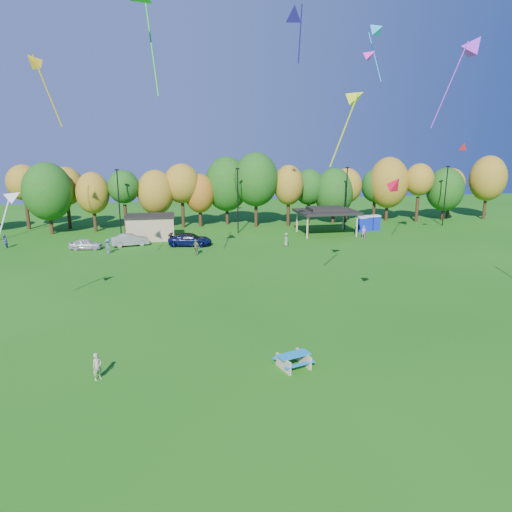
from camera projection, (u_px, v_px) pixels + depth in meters
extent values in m
plane|color=#19600F|center=(310.00, 363.00, 26.19)|extent=(160.00, 160.00, 0.00)
cylinder|color=black|center=(28.00, 215.00, 67.19)|extent=(0.50, 0.50, 4.12)
ellipsoid|color=olive|center=(24.00, 183.00, 66.04)|extent=(4.78, 4.78, 5.18)
cylinder|color=black|center=(51.00, 222.00, 63.53)|extent=(0.50, 0.50, 3.56)
ellipsoid|color=#144C0F|center=(48.00, 192.00, 62.54)|extent=(6.62, 6.62, 8.00)
cylinder|color=black|center=(69.00, 216.00, 67.67)|extent=(0.50, 0.50, 3.79)
ellipsoid|color=olive|center=(66.00, 186.00, 66.61)|extent=(4.94, 4.94, 5.58)
cylinder|color=black|center=(95.00, 220.00, 65.39)|extent=(0.50, 0.50, 3.34)
ellipsoid|color=olive|center=(93.00, 193.00, 64.46)|extent=(4.61, 4.61, 5.88)
cylinder|color=black|center=(126.00, 218.00, 65.97)|extent=(0.50, 0.50, 3.82)
ellipsoid|color=#144C0F|center=(124.00, 187.00, 64.91)|extent=(4.43, 4.43, 4.73)
cylinder|color=black|center=(157.00, 218.00, 67.47)|extent=(0.50, 0.50, 3.25)
ellipsoid|color=olive|center=(156.00, 192.00, 66.57)|extent=(5.33, 5.33, 6.53)
cylinder|color=black|center=(183.00, 214.00, 68.64)|extent=(0.50, 0.50, 3.96)
ellipsoid|color=olive|center=(182.00, 183.00, 67.54)|extent=(5.31, 5.31, 5.82)
cylinder|color=black|center=(200.00, 217.00, 69.49)|extent=(0.50, 0.50, 3.05)
ellipsoid|color=#995914|center=(200.00, 193.00, 68.64)|extent=(4.54, 4.54, 5.87)
cylinder|color=black|center=(227.00, 212.00, 71.32)|extent=(0.50, 0.50, 3.77)
ellipsoid|color=#144C0F|center=(227.00, 184.00, 70.27)|extent=(6.69, 6.69, 8.35)
cylinder|color=black|center=(256.00, 213.00, 69.15)|extent=(0.50, 0.50, 4.28)
ellipsoid|color=#144C0F|center=(256.00, 180.00, 67.96)|extent=(6.64, 6.64, 8.01)
cylinder|color=black|center=(288.00, 214.00, 69.81)|extent=(0.50, 0.50, 3.76)
ellipsoid|color=olive|center=(289.00, 185.00, 68.77)|extent=(4.49, 4.49, 6.02)
cylinder|color=black|center=(308.00, 212.00, 72.51)|extent=(0.50, 0.50, 3.43)
ellipsoid|color=#144C0F|center=(309.00, 187.00, 71.56)|extent=(4.77, 4.77, 5.63)
cylinder|color=black|center=(333.00, 214.00, 72.46)|extent=(0.50, 0.50, 2.95)
ellipsoid|color=#144C0F|center=(334.00, 192.00, 71.64)|extent=(6.14, 6.14, 7.54)
cylinder|color=black|center=(345.00, 211.00, 73.25)|extent=(0.50, 0.50, 3.52)
ellipsoid|color=olive|center=(347.00, 186.00, 72.27)|extent=(4.78, 4.78, 5.53)
cylinder|color=black|center=(374.00, 209.00, 75.89)|extent=(0.50, 0.50, 3.39)
ellipsoid|color=#144C0F|center=(375.00, 186.00, 74.95)|extent=(4.54, 4.54, 5.46)
cylinder|color=black|center=(387.00, 209.00, 74.93)|extent=(0.50, 0.50, 3.72)
ellipsoid|color=olive|center=(388.00, 183.00, 73.90)|extent=(6.32, 6.32, 8.24)
cylinder|color=black|center=(417.00, 209.00, 73.81)|extent=(0.50, 0.50, 4.06)
ellipsoid|color=olive|center=(419.00, 180.00, 72.68)|extent=(4.50, 4.50, 5.13)
cylinder|color=black|center=(443.00, 211.00, 75.38)|extent=(0.50, 0.50, 3.05)
ellipsoid|color=#144C0F|center=(445.00, 189.00, 74.53)|extent=(5.97, 5.97, 7.05)
cylinder|color=black|center=(448.00, 208.00, 77.15)|extent=(0.50, 0.50, 3.55)
ellipsoid|color=olive|center=(451.00, 183.00, 76.16)|extent=(4.60, 4.60, 4.99)
cylinder|color=black|center=(485.00, 207.00, 76.35)|extent=(0.50, 0.50, 4.07)
ellipsoid|color=olive|center=(488.00, 178.00, 75.22)|extent=(5.83, 5.83, 7.42)
cylinder|color=black|center=(119.00, 204.00, 60.68)|extent=(0.16, 0.16, 9.00)
cube|color=black|center=(117.00, 170.00, 59.61)|extent=(0.50, 0.25, 0.18)
cylinder|color=black|center=(238.00, 201.00, 63.63)|extent=(0.16, 0.16, 9.00)
cube|color=black|center=(238.00, 169.00, 62.55)|extent=(0.50, 0.25, 0.18)
cylinder|color=black|center=(346.00, 199.00, 66.57)|extent=(0.16, 0.16, 9.00)
cube|color=black|center=(348.00, 168.00, 65.50)|extent=(0.50, 0.25, 0.18)
cylinder|color=black|center=(445.00, 197.00, 69.52)|extent=(0.16, 0.16, 9.00)
cube|color=black|center=(448.00, 167.00, 68.45)|extent=(0.50, 0.25, 0.18)
cube|color=tan|center=(151.00, 228.00, 60.22)|extent=(6.00, 4.00, 3.00)
cube|color=black|center=(150.00, 216.00, 59.83)|extent=(6.30, 4.30, 0.25)
cylinder|color=tan|center=(307.00, 227.00, 60.66)|extent=(0.24, 0.24, 3.00)
cylinder|color=tan|center=(357.00, 226.00, 61.95)|extent=(0.24, 0.24, 3.00)
cylinder|color=tan|center=(297.00, 221.00, 65.43)|extent=(0.24, 0.24, 3.00)
cylinder|color=tan|center=(343.00, 220.00, 66.72)|extent=(0.24, 0.24, 3.00)
cube|color=black|center=(327.00, 212.00, 63.30)|extent=(8.20, 6.20, 0.35)
cube|color=black|center=(327.00, 209.00, 63.20)|extent=(5.00, 3.50, 0.45)
cube|color=#0E24B8|center=(361.00, 225.00, 65.50)|extent=(1.10, 1.10, 2.00)
cube|color=silver|center=(362.00, 217.00, 65.24)|extent=(1.15, 1.15, 0.18)
cube|color=#0E24B8|center=(368.00, 224.00, 66.47)|extent=(1.10, 1.10, 2.00)
cube|color=silver|center=(368.00, 216.00, 66.21)|extent=(1.15, 1.15, 0.18)
cube|color=#0E24B8|center=(375.00, 223.00, 66.88)|extent=(1.10, 1.10, 2.00)
cube|color=silver|center=(376.00, 216.00, 66.62)|extent=(1.15, 1.15, 0.18)
cube|color=tan|center=(283.00, 364.00, 25.36)|extent=(0.55, 1.47, 0.74)
cube|color=tan|center=(304.00, 359.00, 25.96)|extent=(0.55, 1.47, 0.74)
cube|color=#1785CA|center=(294.00, 355.00, 25.56)|extent=(2.00, 1.27, 0.06)
cube|color=#1785CA|center=(300.00, 365.00, 25.09)|extent=(1.85, 0.78, 0.05)
cube|color=#1785CA|center=(288.00, 355.00, 26.19)|extent=(1.85, 0.78, 0.05)
imported|color=tan|center=(97.00, 367.00, 24.23)|extent=(0.65, 0.63, 1.51)
imported|color=silver|center=(86.00, 244.00, 54.45)|extent=(3.94, 1.98, 1.29)
imported|color=gray|center=(130.00, 240.00, 56.39)|extent=(4.75, 2.45, 1.49)
imported|color=#0C134A|center=(190.00, 240.00, 56.51)|extent=(5.71, 3.53, 1.48)
imported|color=black|center=(190.00, 239.00, 56.71)|extent=(5.47, 2.99, 1.50)
imported|color=#47519D|center=(108.00, 246.00, 52.36)|extent=(0.94, 1.25, 1.71)
imported|color=olive|center=(196.00, 247.00, 51.69)|extent=(1.05, 1.08, 1.82)
imported|color=#64845A|center=(286.00, 240.00, 56.05)|extent=(0.65, 0.91, 1.72)
imported|color=#CB60C5|center=(364.00, 232.00, 61.09)|extent=(0.63, 0.44, 1.65)
imported|color=#4B469B|center=(5.00, 241.00, 55.07)|extent=(0.66, 0.83, 1.66)
cylinder|color=green|center=(152.00, 49.00, 31.85)|extent=(0.73, 2.43, 6.61)
cone|color=yellow|center=(33.00, 60.00, 32.54)|extent=(1.89, 1.90, 1.55)
cylinder|color=yellow|center=(48.00, 92.00, 32.23)|extent=(1.32, 1.37, 4.73)
cone|color=#FF2ABB|center=(371.00, 54.00, 42.82)|extent=(1.83, 1.76, 1.49)
cone|color=red|center=(463.00, 146.00, 53.61)|extent=(1.30, 1.54, 1.31)
cone|color=#CBDE17|center=(357.00, 97.00, 30.62)|extent=(1.97, 1.91, 1.59)
cylinder|color=#CBDE17|center=(344.00, 131.00, 30.04)|extent=(1.47, 1.21, 4.73)
cone|color=purple|center=(475.00, 45.00, 41.50)|extent=(2.82, 2.26, 2.55)
cylinder|color=purple|center=(449.00, 86.00, 41.63)|extent=(2.82, 0.46, 7.55)
cone|color=navy|center=(294.00, 12.00, 34.27)|extent=(1.63, 2.02, 1.85)
cylinder|color=navy|center=(300.00, 35.00, 33.60)|extent=(0.32, 1.46, 3.79)
cone|color=red|center=(395.00, 184.00, 27.53)|extent=(1.43, 1.56, 1.25)
cone|color=silver|center=(14.00, 196.00, 29.28)|extent=(1.48, 1.30, 1.26)
cylinder|color=silver|center=(4.00, 217.00, 29.73)|extent=(1.09, 0.46, 2.85)
cone|color=#27AAF7|center=(374.00, 29.00, 51.42)|extent=(2.58, 2.74, 2.21)
cylinder|color=#27AAF7|center=(375.00, 57.00, 53.69)|extent=(1.25, 1.86, 5.67)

